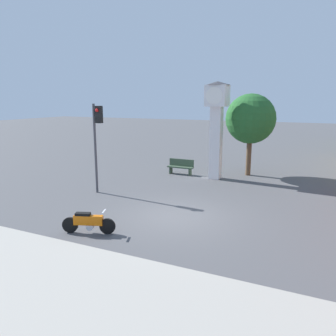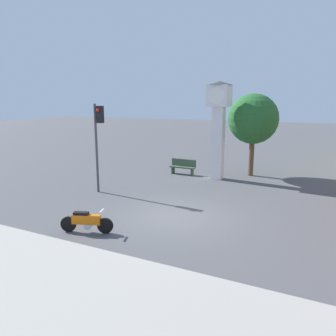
{
  "view_description": "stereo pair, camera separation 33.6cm",
  "coord_description": "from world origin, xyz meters",
  "px_view_note": "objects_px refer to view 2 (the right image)",
  "views": [
    {
      "loc": [
        4.9,
        -11.21,
        4.49
      ],
      "look_at": [
        -1.01,
        1.57,
        1.55
      ],
      "focal_mm": 35.0,
      "sensor_mm": 36.0,
      "label": 1
    },
    {
      "loc": [
        5.21,
        -11.06,
        4.49
      ],
      "look_at": [
        -1.01,
        1.57,
        1.55
      ],
      "focal_mm": 35.0,
      "sensor_mm": 36.0,
      "label": 2
    }
  ],
  "objects_px": {
    "motorcycle": "(86,222)",
    "bench": "(183,166)",
    "traffic_light": "(98,132)",
    "clock_tower": "(219,116)",
    "street_tree": "(253,119)"
  },
  "relations": [
    {
      "from": "traffic_light",
      "to": "street_tree",
      "type": "height_order",
      "value": "street_tree"
    },
    {
      "from": "motorcycle",
      "to": "clock_tower",
      "type": "relative_size",
      "value": 0.32
    },
    {
      "from": "traffic_light",
      "to": "bench",
      "type": "distance_m",
      "value": 6.36
    },
    {
      "from": "clock_tower",
      "to": "bench",
      "type": "distance_m",
      "value": 3.86
    },
    {
      "from": "street_tree",
      "to": "bench",
      "type": "height_order",
      "value": "street_tree"
    },
    {
      "from": "traffic_light",
      "to": "street_tree",
      "type": "relative_size",
      "value": 0.89
    },
    {
      "from": "clock_tower",
      "to": "traffic_light",
      "type": "distance_m",
      "value": 6.85
    },
    {
      "from": "motorcycle",
      "to": "street_tree",
      "type": "distance_m",
      "value": 12.05
    },
    {
      "from": "motorcycle",
      "to": "traffic_light",
      "type": "bearing_deg",
      "value": 102.38
    },
    {
      "from": "motorcycle",
      "to": "traffic_light",
      "type": "relative_size",
      "value": 0.41
    },
    {
      "from": "motorcycle",
      "to": "bench",
      "type": "relative_size",
      "value": 1.11
    },
    {
      "from": "motorcycle",
      "to": "street_tree",
      "type": "height_order",
      "value": "street_tree"
    },
    {
      "from": "bench",
      "to": "clock_tower",
      "type": "bearing_deg",
      "value": -4.91
    },
    {
      "from": "clock_tower",
      "to": "street_tree",
      "type": "xyz_separation_m",
      "value": [
        1.57,
        1.67,
        -0.24
      ]
    },
    {
      "from": "clock_tower",
      "to": "street_tree",
      "type": "height_order",
      "value": "clock_tower"
    }
  ]
}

